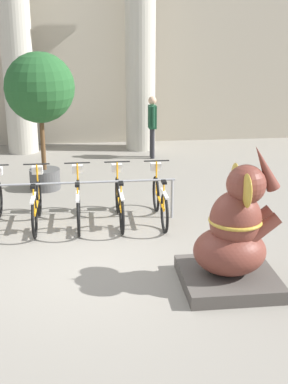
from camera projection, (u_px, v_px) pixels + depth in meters
ground_plane at (87, 267)px, 8.08m from camera, size 60.00×60.00×0.00m
building_facade at (79, 40)px, 15.27m from camera, size 20.00×0.20×6.00m
column_left at (17, 56)px, 14.26m from camera, size 1.04×1.04×5.16m
column_right at (140, 55)px, 14.62m from camera, size 1.04×1.04×5.16m
bike_rack at (78, 190)px, 9.72m from camera, size 3.58×0.05×0.77m
bicycle_1 at (37, 204)px, 9.60m from camera, size 0.48×1.79×1.04m
bicycle_2 at (78, 202)px, 9.68m from camera, size 0.48×1.79×1.04m
bicycle_3 at (119, 201)px, 9.76m from camera, size 0.48×1.79×1.04m
bicycle_4 at (160, 199)px, 9.82m from camera, size 0.48×1.79×1.04m
elephant_statue at (234, 240)px, 7.35m from camera, size 1.31×1.31×2.04m
person_pedestrian at (152, 122)px, 14.11m from camera, size 0.22×0.47×1.65m
potted_tree at (40, 93)px, 11.14m from camera, size 1.47×1.47×2.95m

